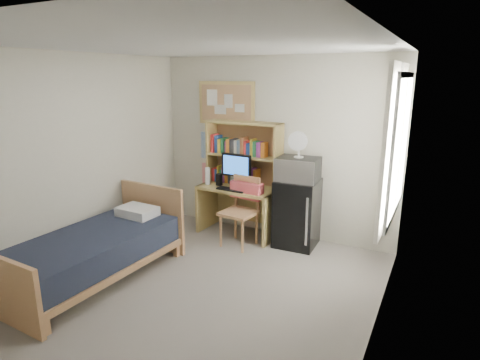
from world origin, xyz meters
The scene contains 25 objects.
floor centered at (0.00, 0.00, -0.01)m, with size 3.60×4.20×0.02m, color gray.
ceiling centered at (0.00, 0.00, 2.60)m, with size 3.60×4.20×0.02m, color silver.
wall_back centered at (0.00, 2.10, 1.30)m, with size 3.60×0.04×2.60m, color beige.
wall_left centered at (-1.80, 0.00, 1.30)m, with size 0.04×4.20×2.60m, color beige.
wall_right centered at (1.80, 0.00, 1.30)m, with size 0.04×4.20×2.60m, color beige.
window_unit centered at (1.75, 1.20, 1.60)m, with size 0.10×1.40×1.70m, color white.
curtain_left centered at (1.72, 0.80, 1.60)m, with size 0.04×0.55×1.70m, color white.
curtain_right centered at (1.72, 1.60, 1.60)m, with size 0.04×0.55×1.70m, color white.
bulletin_board centered at (-0.78, 2.08, 1.92)m, with size 0.94×0.03×0.64m, color tan.
poster_wave centered at (-1.10, 2.09, 1.25)m, with size 0.30×0.01×0.42m, color #285CA3.
poster_japan centered at (-1.10, 2.09, 0.78)m, with size 0.28×0.01×0.36m, color red.
desk centered at (-0.42, 1.79, 0.36)m, with size 1.17×0.58×0.73m, color tan.
desk_chair centered at (-0.22, 1.41, 0.49)m, with size 0.49×0.49×0.98m, color tan.
mini_fridge centered at (0.49, 1.80, 0.47)m, with size 0.55×0.55×0.94m, color black.
bed centered at (-1.28, -0.23, 0.28)m, with size 1.00×2.01×0.55m, color black.
hutch centered at (-0.41, 1.94, 1.20)m, with size 1.16×0.29×0.95m, color tan.
monitor centered at (-0.42, 1.73, 0.98)m, with size 0.47×0.04×0.50m, color black.
keyboard centered at (-0.43, 1.59, 0.74)m, with size 0.44×0.14×0.02m, color black.
speaker_left centered at (-0.72, 1.74, 0.82)m, with size 0.07×0.07×0.18m, color black.
speaker_right centered at (-0.12, 1.71, 0.82)m, with size 0.08×0.08×0.19m, color black.
water_bottle centered at (-0.91, 1.71, 0.86)m, with size 0.07×0.07×0.26m, color white.
hoodie centered at (-0.20, 1.61, 0.76)m, with size 0.48×0.15×0.23m, color #DE5459.
microwave centered at (0.49, 1.78, 1.10)m, with size 0.55×0.42×0.32m, color #B8B8BD.
desk_fan centered at (0.49, 1.78, 1.42)m, with size 0.25×0.25×0.32m, color white.
pillow centered at (-1.24, 0.52, 0.61)m, with size 0.49×0.34×0.12m, color white.
Camera 1 is at (2.20, -3.24, 2.32)m, focal length 30.00 mm.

